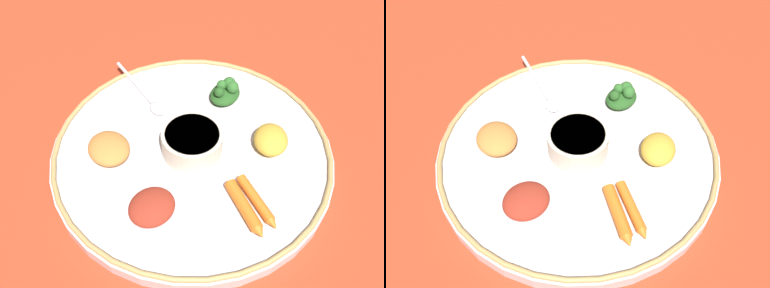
% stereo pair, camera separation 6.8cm
% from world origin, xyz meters
% --- Properties ---
extents(ground_plane, '(2.40, 2.40, 0.00)m').
position_xyz_m(ground_plane, '(0.00, 0.00, 0.00)').
color(ground_plane, '#B7381E').
extents(platter, '(0.45, 0.45, 0.02)m').
position_xyz_m(platter, '(0.00, 0.00, 0.01)').
color(platter, silver).
rests_on(platter, ground_plane).
extents(platter_rim, '(0.44, 0.44, 0.01)m').
position_xyz_m(platter_rim, '(0.00, 0.00, 0.02)').
color(platter_rim, tan).
rests_on(platter_rim, platter).
extents(center_bowl, '(0.10, 0.10, 0.04)m').
position_xyz_m(center_bowl, '(0.00, 0.00, 0.04)').
color(center_bowl, beige).
rests_on(center_bowl, platter).
extents(spoon, '(0.06, 0.16, 0.01)m').
position_xyz_m(spoon, '(0.04, -0.14, 0.03)').
color(spoon, silver).
rests_on(spoon, platter).
extents(greens_pile, '(0.08, 0.08, 0.04)m').
position_xyz_m(greens_pile, '(-0.09, -0.10, 0.04)').
color(greens_pile, '#23511E').
rests_on(greens_pile, platter).
extents(carrot_near_spoon, '(0.03, 0.10, 0.02)m').
position_xyz_m(carrot_near_spoon, '(-0.04, 0.13, 0.03)').
color(carrot_near_spoon, orange).
rests_on(carrot_near_spoon, platter).
extents(carrot_outer, '(0.03, 0.10, 0.02)m').
position_xyz_m(carrot_outer, '(-0.06, 0.12, 0.03)').
color(carrot_outer, orange).
rests_on(carrot_outer, platter).
extents(mound_lentil_yellow, '(0.07, 0.08, 0.03)m').
position_xyz_m(mound_lentil_yellow, '(-0.12, 0.03, 0.04)').
color(mound_lentil_yellow, gold).
rests_on(mound_lentil_yellow, platter).
extents(mound_beet, '(0.09, 0.09, 0.03)m').
position_xyz_m(mound_beet, '(0.09, 0.09, 0.04)').
color(mound_beet, maroon).
rests_on(mound_beet, platter).
extents(mound_squash, '(0.08, 0.09, 0.03)m').
position_xyz_m(mound_squash, '(0.13, -0.03, 0.04)').
color(mound_squash, '#C67A38').
rests_on(mound_squash, platter).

